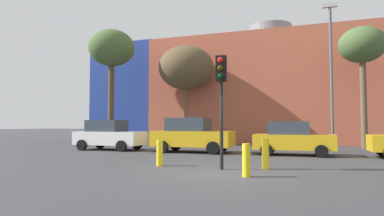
{
  "coord_description": "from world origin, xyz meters",
  "views": [
    {
      "loc": [
        2.75,
        -10.03,
        1.51
      ],
      "look_at": [
        -3.82,
        8.86,
        2.55
      ],
      "focal_mm": 30.76,
      "sensor_mm": 36.0,
      "label": 1
    }
  ],
  "objects_px": {
    "parked_car_1": "(192,135)",
    "street_lamp": "(331,68)",
    "bollard_yellow_1": "(266,154)",
    "parked_car_0": "(109,135)",
    "traffic_light_island": "(221,85)",
    "bare_tree_0": "(362,47)",
    "parked_car_2": "(292,138)",
    "bare_tree_1": "(112,50)",
    "bare_tree_2": "(186,68)",
    "bollard_yellow_0": "(160,153)",
    "bollard_yellow_2": "(246,160)"
  },
  "relations": [
    {
      "from": "traffic_light_island",
      "to": "bollard_yellow_1",
      "type": "distance_m",
      "value": 2.8
    },
    {
      "from": "bollard_yellow_1",
      "to": "parked_car_0",
      "type": "bearing_deg",
      "value": 150.26
    },
    {
      "from": "parked_car_2",
      "to": "bollard_yellow_0",
      "type": "relative_size",
      "value": 4.13
    },
    {
      "from": "parked_car_2",
      "to": "street_lamp",
      "type": "xyz_separation_m",
      "value": [
        2.08,
        3.02,
        3.96
      ]
    },
    {
      "from": "parked_car_1",
      "to": "bollard_yellow_0",
      "type": "relative_size",
      "value": 4.68
    },
    {
      "from": "parked_car_0",
      "to": "street_lamp",
      "type": "bearing_deg",
      "value": 13.32
    },
    {
      "from": "bare_tree_0",
      "to": "bollard_yellow_0",
      "type": "height_order",
      "value": "bare_tree_0"
    },
    {
      "from": "parked_car_1",
      "to": "bare_tree_0",
      "type": "relative_size",
      "value": 0.57
    },
    {
      "from": "parked_car_0",
      "to": "bollard_yellow_2",
      "type": "relative_size",
      "value": 4.32
    },
    {
      "from": "parked_car_0",
      "to": "bollard_yellow_1",
      "type": "distance_m",
      "value": 11.52
    },
    {
      "from": "parked_car_0",
      "to": "bollard_yellow_1",
      "type": "relative_size",
      "value": 3.98
    },
    {
      "from": "parked_car_1",
      "to": "bollard_yellow_2",
      "type": "relative_size",
      "value": 4.55
    },
    {
      "from": "parked_car_1",
      "to": "bollard_yellow_0",
      "type": "bearing_deg",
      "value": -81.94
    },
    {
      "from": "parked_car_0",
      "to": "bare_tree_1",
      "type": "bearing_deg",
      "value": 122.38
    },
    {
      "from": "bare_tree_0",
      "to": "traffic_light_island",
      "type": "bearing_deg",
      "value": -117.03
    },
    {
      "from": "parked_car_0",
      "to": "bare_tree_2",
      "type": "bearing_deg",
      "value": 70.39
    },
    {
      "from": "traffic_light_island",
      "to": "parked_car_2",
      "type": "bearing_deg",
      "value": 157.26
    },
    {
      "from": "traffic_light_island",
      "to": "bare_tree_1",
      "type": "distance_m",
      "value": 17.3
    },
    {
      "from": "bare_tree_1",
      "to": "bollard_yellow_2",
      "type": "height_order",
      "value": "bare_tree_1"
    },
    {
      "from": "parked_car_1",
      "to": "street_lamp",
      "type": "bearing_deg",
      "value": 22.1
    },
    {
      "from": "parked_car_0",
      "to": "bollard_yellow_1",
      "type": "height_order",
      "value": "parked_car_0"
    },
    {
      "from": "traffic_light_island",
      "to": "bare_tree_1",
      "type": "height_order",
      "value": "bare_tree_1"
    },
    {
      "from": "parked_car_1",
      "to": "parked_car_2",
      "type": "bearing_deg",
      "value": 0.0
    },
    {
      "from": "parked_car_1",
      "to": "bollard_yellow_1",
      "type": "distance_m",
      "value": 7.39
    },
    {
      "from": "bare_tree_2",
      "to": "street_lamp",
      "type": "relative_size",
      "value": 0.91
    },
    {
      "from": "parked_car_2",
      "to": "bare_tree_1",
      "type": "height_order",
      "value": "bare_tree_1"
    },
    {
      "from": "parked_car_0",
      "to": "parked_car_1",
      "type": "relative_size",
      "value": 0.95
    },
    {
      "from": "street_lamp",
      "to": "parked_car_0",
      "type": "bearing_deg",
      "value": -166.68
    },
    {
      "from": "parked_car_1",
      "to": "bollard_yellow_2",
      "type": "height_order",
      "value": "parked_car_1"
    },
    {
      "from": "parked_car_2",
      "to": "bare_tree_2",
      "type": "bearing_deg",
      "value": 140.09
    },
    {
      "from": "traffic_light_island",
      "to": "bare_tree_2",
      "type": "relative_size",
      "value": 0.5
    },
    {
      "from": "parked_car_0",
      "to": "bare_tree_0",
      "type": "distance_m",
      "value": 16.86
    },
    {
      "from": "parked_car_2",
      "to": "bollard_yellow_2",
      "type": "height_order",
      "value": "parked_car_2"
    },
    {
      "from": "bare_tree_1",
      "to": "bare_tree_2",
      "type": "distance_m",
      "value": 6.22
    },
    {
      "from": "parked_car_1",
      "to": "bollard_yellow_1",
      "type": "bearing_deg",
      "value": -50.67
    },
    {
      "from": "bare_tree_0",
      "to": "street_lamp",
      "type": "relative_size",
      "value": 0.91
    },
    {
      "from": "bollard_yellow_2",
      "to": "parked_car_0",
      "type": "bearing_deg",
      "value": 141.77
    },
    {
      "from": "parked_car_0",
      "to": "bollard_yellow_0",
      "type": "distance_m",
      "value": 8.69
    },
    {
      "from": "parked_car_1",
      "to": "bollard_yellow_0",
      "type": "distance_m",
      "value": 6.17
    },
    {
      "from": "parked_car_2",
      "to": "bollard_yellow_1",
      "type": "bearing_deg",
      "value": -96.71
    },
    {
      "from": "bollard_yellow_2",
      "to": "bollard_yellow_1",
      "type": "bearing_deg",
      "value": 80.03
    },
    {
      "from": "bare_tree_0",
      "to": "bollard_yellow_1",
      "type": "bearing_deg",
      "value": -112.5
    },
    {
      "from": "parked_car_2",
      "to": "bollard_yellow_0",
      "type": "bearing_deg",
      "value": -126.37
    },
    {
      "from": "parked_car_2",
      "to": "traffic_light_island",
      "type": "xyz_separation_m",
      "value": [
        -2.08,
        -6.3,
        2.04
      ]
    },
    {
      "from": "parked_car_0",
      "to": "bollard_yellow_0",
      "type": "height_order",
      "value": "parked_car_0"
    },
    {
      "from": "bare_tree_1",
      "to": "bollard_yellow_0",
      "type": "height_order",
      "value": "bare_tree_1"
    },
    {
      "from": "bare_tree_0",
      "to": "bollard_yellow_0",
      "type": "distance_m",
      "value": 15.91
    },
    {
      "from": "parked_car_0",
      "to": "traffic_light_island",
      "type": "distance_m",
      "value": 10.83
    },
    {
      "from": "bare_tree_2",
      "to": "bollard_yellow_2",
      "type": "relative_size",
      "value": 8.01
    },
    {
      "from": "bare_tree_0",
      "to": "bare_tree_2",
      "type": "relative_size",
      "value": 1.0
    }
  ]
}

